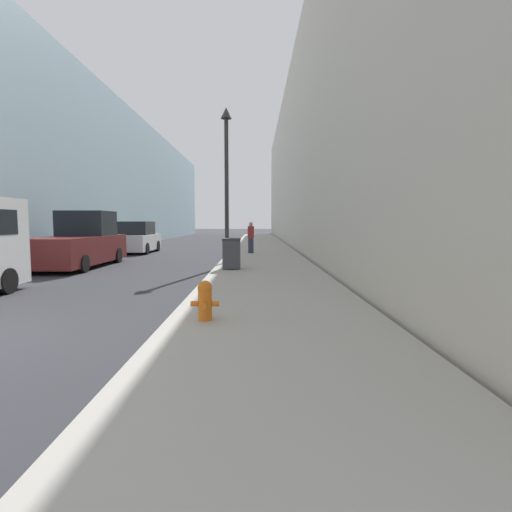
{
  "coord_description": "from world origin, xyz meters",
  "views": [
    {
      "loc": [
        4.88,
        -5.21,
        1.77
      ],
      "look_at": [
        4.96,
        16.79,
        -0.1
      ],
      "focal_mm": 28.0,
      "sensor_mm": 36.0,
      "label": 1
    }
  ],
  "objects": [
    {
      "name": "building_right_stone",
      "position": [
        13.22,
        26.0,
        6.31
      ],
      "size": [
        12.0,
        60.0,
        12.62
      ],
      "color": "beige",
      "rests_on": "ground"
    },
    {
      "name": "fire_hydrant",
      "position": [
        4.04,
        1.27,
        0.5
      ],
      "size": [
        0.47,
        0.35,
        0.66
      ],
      "color": "orange",
      "rests_on": "sidewalk_right"
    },
    {
      "name": "trash_bin",
      "position": [
        4.04,
        8.52,
        0.7
      ],
      "size": [
        0.61,
        0.59,
        1.06
      ],
      "color": "#3D3D42",
      "rests_on": "sidewalk_right"
    },
    {
      "name": "pedestrian_on_sidewalk",
      "position": [
        4.61,
        15.65,
        0.97
      ],
      "size": [
        0.33,
        0.21,
        1.63
      ],
      "color": "#2D3347",
      "rests_on": "sidewalk_right"
    },
    {
      "name": "pickup_truck",
      "position": [
        -2.14,
        10.6,
        0.91
      ],
      "size": [
        2.16,
        5.57,
        2.23
      ],
      "color": "#561919",
      "rests_on": "ground"
    },
    {
      "name": "parked_sedan_near",
      "position": [
        -2.02,
        17.82,
        0.81
      ],
      "size": [
        1.95,
        4.08,
        1.81
      ],
      "color": "silver",
      "rests_on": "ground"
    },
    {
      "name": "sidewalk_right",
      "position": [
        5.25,
        18.0,
        0.08
      ],
      "size": [
        3.74,
        60.0,
        0.15
      ],
      "color": "#ADA89E",
      "rests_on": "ground"
    },
    {
      "name": "lamppost",
      "position": [
        3.71,
        10.8,
        3.72
      ],
      "size": [
        0.43,
        0.43,
        6.09
      ],
      "color": "#2D332D",
      "rests_on": "sidewalk_right"
    },
    {
      "name": "building_left_glass",
      "position": [
        -10.46,
        26.0,
        5.13
      ],
      "size": [
        12.0,
        60.0,
        10.27
      ],
      "color": "#99B7C6",
      "rests_on": "ground"
    }
  ]
}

